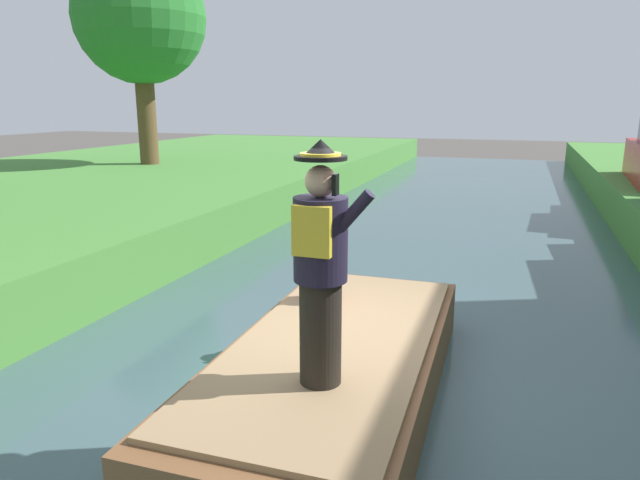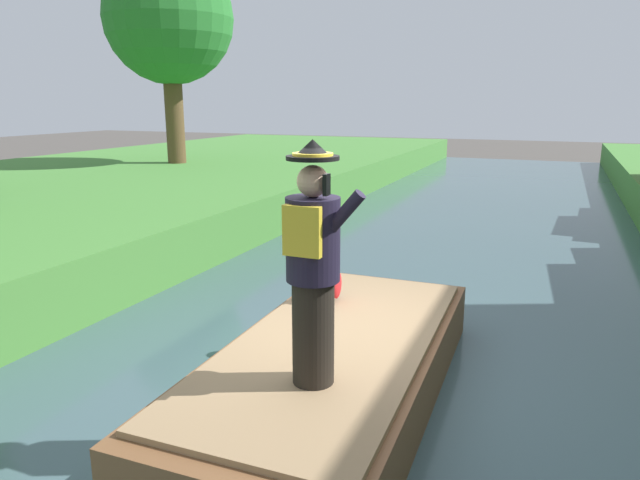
{
  "view_description": "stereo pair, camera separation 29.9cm",
  "coord_description": "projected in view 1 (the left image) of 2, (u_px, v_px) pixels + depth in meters",
  "views": [
    {
      "loc": [
        1.47,
        -4.89,
        2.82
      ],
      "look_at": [
        -0.16,
        -0.23,
        1.61
      ],
      "focal_mm": 31.98,
      "sensor_mm": 36.0,
      "label": 1
    },
    {
      "loc": [
        1.74,
        -4.79,
        2.82
      ],
      "look_at": [
        -0.16,
        -0.23,
        1.61
      ],
      "focal_mm": 31.98,
      "sensor_mm": 36.0,
      "label": 2
    }
  ],
  "objects": [
    {
      "name": "ground_plane",
      "position": [
        343.0,
        394.0,
        5.63
      ],
      "size": [
        80.0,
        80.0,
        0.0
      ],
      "primitive_type": "plane",
      "color": "#4C4742"
    },
    {
      "name": "canal_water",
      "position": [
        343.0,
        390.0,
        5.61
      ],
      "size": [
        6.92,
        48.0,
        0.1
      ],
      "primitive_type": "cube",
      "color": "#3D565B",
      "rests_on": "ground"
    },
    {
      "name": "boat",
      "position": [
        335.0,
        369.0,
        5.28
      ],
      "size": [
        1.89,
        4.24,
        0.61
      ],
      "color": "brown",
      "rests_on": "canal_water"
    },
    {
      "name": "person_pirate",
      "position": [
        321.0,
        267.0,
        4.18
      ],
      "size": [
        0.61,
        0.42,
        1.85
      ],
      "rotation": [
        0.0,
        0.0,
        -0.18
      ],
      "color": "black",
      "rests_on": "boat"
    },
    {
      "name": "parrot_plush",
      "position": [
        319.0,
        279.0,
        6.13
      ],
      "size": [
        0.36,
        0.35,
        0.57
      ],
      "color": "blue",
      "rests_on": "boat"
    },
    {
      "name": "tree_slender",
      "position": [
        140.0,
        19.0,
        16.17
      ],
      "size": [
        3.72,
        3.72,
        6.02
      ],
      "color": "brown",
      "rests_on": "grass_bank_near"
    }
  ]
}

